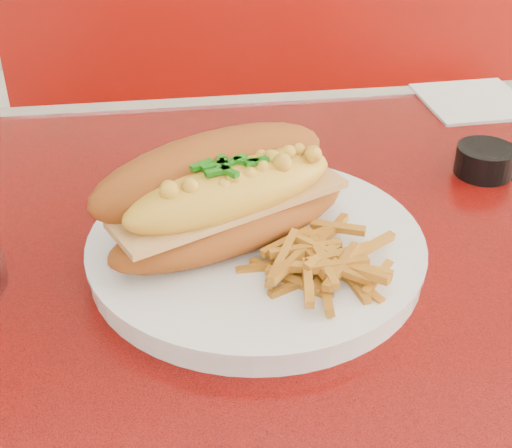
{
  "coord_description": "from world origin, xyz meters",
  "views": [
    {
      "loc": [
        -0.27,
        -0.52,
        1.17
      ],
      "look_at": [
        -0.2,
        0.03,
        0.81
      ],
      "focal_mm": 50.0,
      "sensor_mm": 36.0,
      "label": 1
    }
  ],
  "objects": [
    {
      "name": "booth_bench_far",
      "position": [
        0.0,
        0.81,
        0.29
      ],
      "size": [
        1.2,
        0.51,
        0.9
      ],
      "color": "maroon",
      "rests_on": "ground"
    },
    {
      "name": "paper_napkin",
      "position": [
        0.15,
        0.35,
        0.77
      ],
      "size": [
        0.14,
        0.14,
        0.0
      ],
      "primitive_type": "cube",
      "rotation": [
        0.0,
        0.0,
        0.04
      ],
      "color": "silver",
      "rests_on": "diner_table"
    },
    {
      "name": "fork",
      "position": [
        -0.13,
        -0.0,
        0.79
      ],
      "size": [
        0.04,
        0.13,
        0.0
      ],
      "rotation": [
        0.0,
        0.0,
        1.32
      ],
      "color": "silver",
      "rests_on": "dinner_plate"
    },
    {
      "name": "diner_table",
      "position": [
        0.0,
        0.0,
        0.61
      ],
      "size": [
        1.23,
        0.83,
        0.77
      ],
      "color": "red",
      "rests_on": "ground"
    },
    {
      "name": "dinner_plate",
      "position": [
        -0.2,
        0.03,
        0.78
      ],
      "size": [
        0.39,
        0.39,
        0.02
      ],
      "rotation": [
        0.0,
        0.0,
        -0.28
      ],
      "color": "white",
      "rests_on": "diner_table"
    },
    {
      "name": "gravy_ramekin",
      "position": [
        -0.16,
        0.15,
        0.79
      ],
      "size": [
        0.08,
        0.08,
        0.05
      ],
      "rotation": [
        0.0,
        0.0,
        0.04
      ],
      "color": "white",
      "rests_on": "diner_table"
    },
    {
      "name": "sauce_cup_right",
      "position": [
        0.08,
        0.16,
        0.79
      ],
      "size": [
        0.08,
        0.08,
        0.03
      ],
      "rotation": [
        0.0,
        0.0,
        0.28
      ],
      "color": "black",
      "rests_on": "diner_table"
    },
    {
      "name": "sauce_cup_left",
      "position": [
        -0.21,
        0.15,
        0.78
      ],
      "size": [
        0.07,
        0.07,
        0.03
      ],
      "rotation": [
        0.0,
        0.0,
        -0.35
      ],
      "color": "black",
      "rests_on": "diner_table"
    },
    {
      "name": "fries_pile",
      "position": [
        -0.14,
        -0.03,
        0.81
      ],
      "size": [
        0.13,
        0.12,
        0.03
      ],
      "primitive_type": null,
      "rotation": [
        0.0,
        0.0,
        0.4
      ],
      "color": "orange",
      "rests_on": "dinner_plate"
    },
    {
      "name": "mac_hoagie",
      "position": [
        -0.22,
        0.04,
        0.84
      ],
      "size": [
        0.27,
        0.21,
        0.11
      ],
      "rotation": [
        0.0,
        0.0,
        0.44
      ],
      "color": "#A2511A",
      "rests_on": "dinner_plate"
    }
  ]
}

